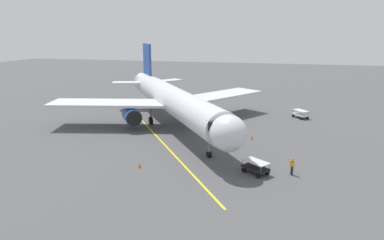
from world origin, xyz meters
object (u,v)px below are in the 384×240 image
at_px(baggage_cart_near_nose, 300,114).
at_px(safety_cone_nose_left, 140,165).
at_px(airplane, 172,100).
at_px(safety_cone_nose_right, 252,137).
at_px(ground_crew_marshaller, 292,166).
at_px(baggage_cart_portside, 256,167).

height_order(baggage_cart_near_nose, safety_cone_nose_left, baggage_cart_near_nose).
height_order(airplane, safety_cone_nose_right, airplane).
bearing_deg(safety_cone_nose_right, safety_cone_nose_left, 51.19).
xyz_separation_m(airplane, baggage_cart_near_nose, (-18.37, -10.45, -3.35)).
relative_size(ground_crew_marshaller, safety_cone_nose_left, 3.11).
height_order(ground_crew_marshaller, baggage_cart_near_nose, ground_crew_marshaller).
bearing_deg(baggage_cart_portside, ground_crew_marshaller, -172.29).
distance_m(airplane, baggage_cart_near_nose, 21.40).
bearing_deg(safety_cone_nose_left, baggage_cart_portside, -172.69).
bearing_deg(airplane, safety_cone_nose_right, 164.20).
xyz_separation_m(baggage_cart_near_nose, baggage_cart_portside, (5.18, 25.09, 0.00)).
bearing_deg(safety_cone_nose_left, airplane, -84.58).
height_order(ground_crew_marshaller, safety_cone_nose_left, ground_crew_marshaller).
bearing_deg(ground_crew_marshaller, safety_cone_nose_left, 7.40).
xyz_separation_m(ground_crew_marshaller, safety_cone_nose_left, (15.12, 1.96, -0.61)).
bearing_deg(baggage_cart_portside, airplane, -47.98).
bearing_deg(airplane, ground_crew_marshaller, 139.61).
height_order(airplane, ground_crew_marshaller, airplane).
relative_size(airplane, ground_crew_marshaller, 20.62).
relative_size(ground_crew_marshaller, safety_cone_nose_right, 3.11).
height_order(ground_crew_marshaller, baggage_cart_portside, ground_crew_marshaller).
relative_size(airplane, safety_cone_nose_right, 64.10).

